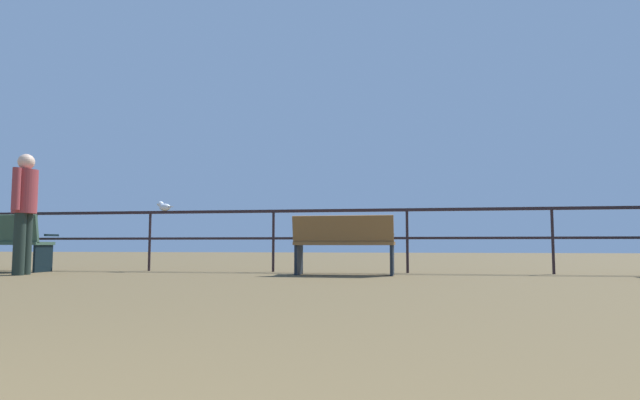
# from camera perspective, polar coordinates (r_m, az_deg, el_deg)

# --- Properties ---
(pier_railing) EXTENTS (20.01, 0.05, 1.04)m
(pier_railing) POSITION_cam_1_polar(r_m,az_deg,el_deg) (8.82, 2.03, -2.70)
(pier_railing) COLOR black
(pier_railing) RESTS_ON ground_plane
(bench_near_left) EXTENTS (1.51, 0.67, 0.88)m
(bench_near_left) POSITION_cam_1_polar(r_m,az_deg,el_deg) (8.01, 2.55, -4.42)
(bench_near_left) COLOR brown
(bench_near_left) RESTS_ON ground_plane
(person_by_bench) EXTENTS (0.35, 0.58, 1.83)m
(person_by_bench) POSITION_cam_1_polar(r_m,az_deg,el_deg) (9.24, -28.98, -0.47)
(person_by_bench) COLOR #1F2C25
(person_by_bench) RESTS_ON ground_plane
(seagull_on_rail) EXTENTS (0.36, 0.21, 0.17)m
(seagull_on_rail) POSITION_cam_1_polar(r_m,az_deg,el_deg) (9.72, -16.28, -0.67)
(seagull_on_rail) COLOR silver
(seagull_on_rail) RESTS_ON pier_railing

